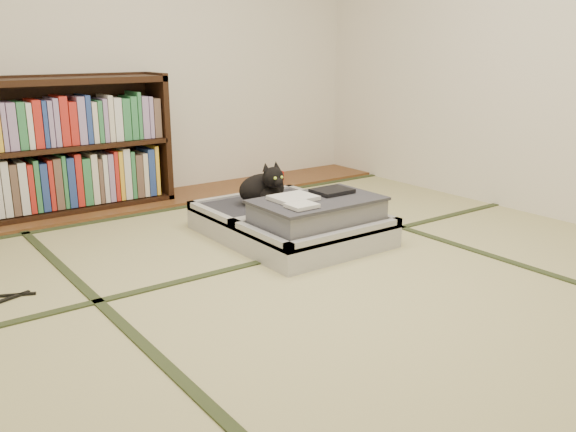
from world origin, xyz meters
TOP-DOWN VIEW (x-y plane):
  - floor at (0.00, 0.00)m, footprint 4.50×4.50m
  - wood_strip at (0.00, 2.00)m, footprint 4.00×0.50m
  - red_item at (1.13, 2.03)m, footprint 0.17×0.12m
  - tatami_borders at (0.00, 0.49)m, footprint 4.00×4.50m
  - bookcase at (-0.62, 2.07)m, footprint 1.49×0.34m
  - suitcase at (0.30, 0.63)m, footprint 0.82×1.10m
  - cat at (0.28, 0.91)m, footprint 0.37×0.37m
  - cable_coil at (0.46, 0.94)m, footprint 0.11×0.11m

SIDE VIEW (x-z plane):
  - floor at x=0.00m, z-range 0.00..0.00m
  - tatami_borders at x=0.00m, z-range 0.00..0.01m
  - wood_strip at x=0.00m, z-range 0.00..0.02m
  - red_item at x=1.13m, z-range 0.02..0.09m
  - suitcase at x=0.30m, z-range -0.05..0.28m
  - cable_coil at x=0.46m, z-range 0.16..0.18m
  - cat at x=0.28m, z-range 0.12..0.42m
  - bookcase at x=-0.62m, z-range -0.03..0.93m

